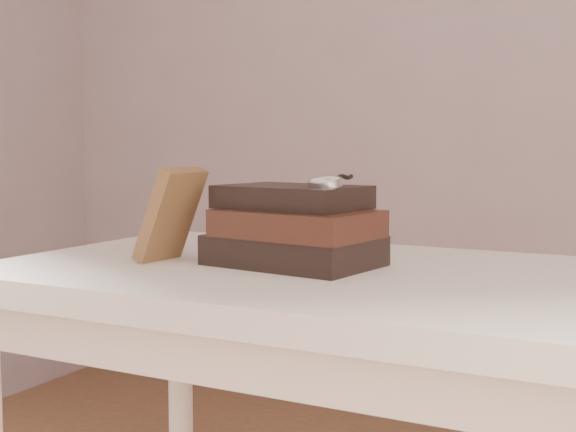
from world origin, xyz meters
The scene contains 6 objects.
back_wall centered at (0.00, 1.75, 1.35)m, with size 3.50×0.02×2.70m, color gray.
table centered at (0.00, 0.35, 0.66)m, with size 1.00×0.60×0.75m.
book_stack centered at (-0.05, 0.35, 0.81)m, with size 0.27×0.20×0.12m.
journal centered at (-0.24, 0.29, 0.82)m, with size 0.02×0.09×0.15m, color #462F1B.
pocket_watch centered at (0.01, 0.33, 0.88)m, with size 0.06×0.15×0.02m.
eyeglasses centered at (-0.13, 0.44, 0.82)m, with size 0.12×0.13×0.05m.
Camera 1 is at (0.48, -0.69, 0.94)m, focal length 48.53 mm.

